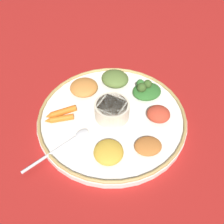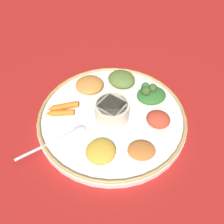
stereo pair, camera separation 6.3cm
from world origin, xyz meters
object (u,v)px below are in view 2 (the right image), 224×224
greens_pile (150,93)px  carrot_outer (60,113)px  center_bowl (112,110)px  spoon (63,138)px  carrot_near_spoon (63,107)px

greens_pile → carrot_outer: size_ratio=1.35×
center_bowl → spoon: size_ratio=0.49×
center_bowl → greens_pile: (0.00, -0.12, -0.01)m
carrot_near_spoon → center_bowl: bearing=-132.2°
center_bowl → carrot_outer: center_bowl is taller
center_bowl → greens_pile: 0.12m
center_bowl → carrot_near_spoon: size_ratio=1.08×
spoon → center_bowl: bearing=-88.6°
spoon → greens_pile: 0.25m
greens_pile → spoon: bearing=91.8°
center_bowl → spoon: 0.13m
spoon → greens_pile: size_ratio=1.85×
spoon → carrot_outer: bearing=-18.2°
spoon → greens_pile: bearing=-88.2°
carrot_outer → greens_pile: bearing=-106.1°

